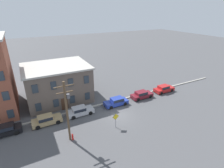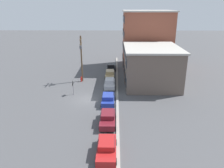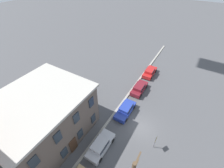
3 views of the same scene
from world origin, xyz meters
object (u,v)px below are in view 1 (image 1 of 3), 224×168
at_px(car_silver, 80,111).
at_px(car_black, 5,130).
at_px(utility_pole, 67,109).
at_px(car_tan, 46,120).
at_px(car_blue, 116,101).
at_px(car_maroon, 142,94).
at_px(car_red, 164,88).
at_px(fire_hydrant, 73,137).
at_px(caution_sign, 116,118).

bearing_deg(car_silver, car_black, 179.79).
bearing_deg(utility_pole, car_tan, 113.81).
height_order(car_tan, car_blue, same).
xyz_separation_m(car_black, car_silver, (10.85, -0.04, 0.00)).
relative_size(car_black, car_maroon, 1.00).
bearing_deg(car_blue, car_black, 179.73).
height_order(car_black, car_blue, same).
height_order(car_red, fire_hydrant, car_red).
relative_size(car_tan, car_silver, 1.00).
height_order(car_black, car_red, same).
relative_size(car_maroon, fire_hydrant, 4.58).
height_order(car_tan, car_red, same).
bearing_deg(car_maroon, fire_hydrant, -160.29).
distance_m(car_blue, fire_hydrant, 11.07).
bearing_deg(car_red, car_maroon, -178.92).
bearing_deg(car_silver, car_maroon, 0.48).
relative_size(car_blue, fire_hydrant, 4.58).
distance_m(car_tan, car_red, 23.86).
xyz_separation_m(car_black, utility_pole, (7.80, -5.28, 4.04)).
bearing_deg(car_blue, car_red, 1.28).
height_order(car_black, utility_pole, utility_pole).
bearing_deg(fire_hydrant, utility_pole, 143.79).
distance_m(car_red, utility_pole, 22.63).
bearing_deg(utility_pole, caution_sign, -4.29).
xyz_separation_m(car_maroon, utility_pole, (-15.71, -5.35, 4.04)).
relative_size(car_tan, car_red, 1.00).
xyz_separation_m(car_red, caution_sign, (-14.91, -5.96, 0.84)).
bearing_deg(caution_sign, car_black, 158.23).
distance_m(car_silver, utility_pole, 7.29).
bearing_deg(car_tan, car_maroon, 0.63).
distance_m(utility_pole, fire_hydrant, 4.32).
xyz_separation_m(car_blue, caution_sign, (-3.25, -5.70, 0.84)).
height_order(car_maroon, caution_sign, caution_sign).
bearing_deg(car_black, car_tan, -1.35).
bearing_deg(caution_sign, car_blue, 60.32).
bearing_deg(car_maroon, car_silver, -179.52).
relative_size(car_blue, utility_pole, 0.52).
bearing_deg(fire_hydrant, car_maroon, 19.71).
distance_m(car_maroon, utility_pole, 17.08).
distance_m(car_maroon, caution_sign, 10.80).
height_order(car_blue, fire_hydrant, car_blue).
bearing_deg(car_silver, car_red, 0.67).
bearing_deg(car_silver, car_blue, -0.37).
relative_size(car_black, car_tan, 1.00).
xyz_separation_m(car_maroon, caution_sign, (-9.04, -5.85, 0.84)).
xyz_separation_m(caution_sign, utility_pole, (-6.67, 0.50, 3.20)).
xyz_separation_m(car_black, car_maroon, (23.51, 0.07, 0.00)).
relative_size(car_maroon, car_red, 1.00).
xyz_separation_m(car_maroon, car_red, (5.87, 0.11, 0.00)).
bearing_deg(car_black, utility_pole, -34.10).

